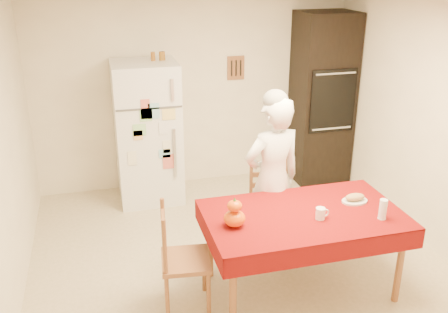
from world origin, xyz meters
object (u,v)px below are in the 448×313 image
object	(u,v)px
seated_woman	(272,180)
chair_far	(270,197)
coffee_mug	(320,213)
bread_plate	(355,201)
refrigerator	(148,133)
dining_table	(303,220)
wine_glass	(383,209)
pumpkin_lower	(235,218)
chair_left	(178,255)
oven_cabinet	(322,99)

from	to	relation	value
seated_woman	chair_far	bearing A→B (deg)	-117.51
coffee_mug	bread_plate	distance (m)	0.48
refrigerator	dining_table	distance (m)	2.47
wine_glass	bread_plate	distance (m)	0.35
chair_far	wine_glass	size ratio (longest dim) A/B	5.40
dining_table	coffee_mug	distance (m)	0.20
refrigerator	dining_table	size ratio (longest dim) A/B	1.00
seated_woman	pumpkin_lower	world-z (taller)	seated_woman
chair_left	wine_glass	world-z (taller)	chair_left
dining_table	coffee_mug	world-z (taller)	coffee_mug
chair_far	refrigerator	bearing A→B (deg)	137.62
seated_woman	coffee_mug	size ratio (longest dim) A/B	16.53
pumpkin_lower	bread_plate	bearing A→B (deg)	6.59
refrigerator	coffee_mug	distance (m)	2.62
chair_left	pumpkin_lower	size ratio (longest dim) A/B	5.26
refrigerator	chair_far	bearing A→B (deg)	-51.85
refrigerator	wine_glass	xyz separation A→B (m)	(1.67, -2.47, -0.00)
dining_table	chair_far	size ratio (longest dim) A/B	1.79
chair_far	coffee_mug	size ratio (longest dim) A/B	9.50
pumpkin_lower	wine_glass	xyz separation A→B (m)	(1.23, -0.20, 0.02)
refrigerator	chair_left	world-z (taller)	refrigerator
wine_glass	refrigerator	bearing A→B (deg)	123.97
oven_cabinet	refrigerator	bearing A→B (deg)	-178.82
oven_cabinet	chair_left	world-z (taller)	oven_cabinet
seated_woman	chair_left	bearing A→B (deg)	17.75
oven_cabinet	dining_table	world-z (taller)	oven_cabinet
dining_table	bread_plate	size ratio (longest dim) A/B	7.08
chair_left	wine_glass	size ratio (longest dim) A/B	5.40
oven_cabinet	dining_table	distance (m)	2.60
coffee_mug	bread_plate	xyz separation A→B (m)	(0.43, 0.21, -0.04)
chair_left	wine_glass	bearing A→B (deg)	-92.71
chair_left	oven_cabinet	bearing A→B (deg)	-39.19
chair_far	chair_left	bearing A→B (deg)	-133.71
chair_far	wine_glass	bearing A→B (deg)	-52.35
chair_far	pumpkin_lower	world-z (taller)	chair_far
seated_woman	pumpkin_lower	distance (m)	0.85
dining_table	pumpkin_lower	bearing A→B (deg)	-175.29
oven_cabinet	chair_left	xyz separation A→B (m)	(-2.31, -2.24, -0.59)
wine_glass	bread_plate	world-z (taller)	wine_glass
oven_cabinet	seated_woman	bearing A→B (deg)	-127.46
chair_far	seated_woman	bearing A→B (deg)	-97.03
refrigerator	coffee_mug	size ratio (longest dim) A/B	17.00
chair_far	pumpkin_lower	size ratio (longest dim) A/B	5.26
chair_left	seated_woman	xyz separation A→B (m)	(1.02, 0.56, 0.32)
chair_far	seated_woman	size ratio (longest dim) A/B	0.57
chair_far	bread_plate	world-z (taller)	chair_far
oven_cabinet	bread_plate	size ratio (longest dim) A/B	9.17
refrigerator	chair_far	xyz separation A→B (m)	(1.07, -1.37, -0.34)
oven_cabinet	wine_glass	world-z (taller)	oven_cabinet
chair_left	seated_woman	world-z (taller)	seated_woman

